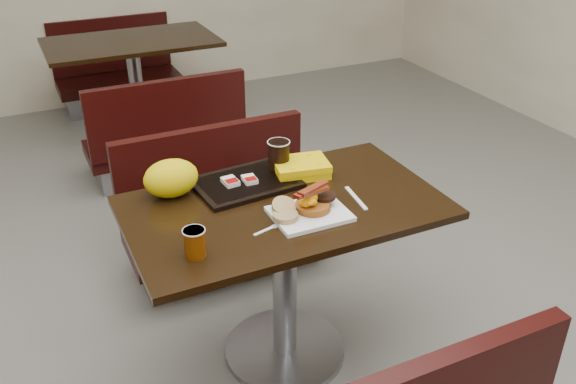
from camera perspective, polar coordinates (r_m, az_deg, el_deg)
name	(u,v)px	position (r m, az deg, el deg)	size (l,w,h in m)	color
floor	(285,352)	(2.81, -0.29, -14.50)	(6.00, 7.00, 0.01)	slate
table_near	(285,283)	(2.57, -0.31, -8.39)	(1.20, 0.70, 0.75)	black
bench_near_n	(226,209)	(3.12, -5.75, -1.53)	(1.00, 0.46, 0.72)	black
table_far	(137,90)	(4.80, -13.73, 9.08)	(1.20, 0.70, 0.75)	black
bench_far_s	(162,125)	(4.16, -11.50, 6.06)	(1.00, 0.46, 0.72)	black
bench_far_n	(117,66)	(5.46, -15.41, 11.08)	(1.00, 0.46, 0.72)	black
platter	(310,214)	(2.28, 2.00, -2.02)	(0.28, 0.21, 0.02)	white
pancake_stack	(313,206)	(2.29, 2.31, -1.27)	(0.13, 0.13, 0.03)	brown
sausage_patty	(324,196)	(2.32, 3.35, -0.37)	(0.09, 0.09, 0.01)	black
scrambled_eggs	(310,198)	(2.26, 2.05, -0.58)	(0.10, 0.08, 0.05)	#FFA405
bacon_strips	(312,191)	(2.24, 2.18, 0.08)	(0.17, 0.07, 0.01)	#460505
muffin_bottom	(285,216)	(2.23, -0.24, -2.24)	(0.09, 0.09, 0.02)	tan
muffin_top	(284,207)	(2.27, -0.39, -1.35)	(0.09, 0.09, 0.02)	tan
coffee_cup_near	(195,243)	(2.06, -8.58, -4.66)	(0.07, 0.07, 0.10)	#9C4505
fork	(264,231)	(2.19, -2.26, -3.61)	(0.12, 0.02, 0.00)	white
knife	(356,198)	(2.41, 6.28, -0.55)	(0.19, 0.02, 0.00)	white
condiment_syrup	(245,200)	(2.38, -3.95, -0.72)	(0.04, 0.03, 0.01)	#AD5407
tray	(246,183)	(2.50, -3.93, 0.85)	(0.40, 0.29, 0.02)	black
hashbrown_sleeve_left	(230,181)	(2.47, -5.34, 0.97)	(0.05, 0.07, 0.02)	silver
hashbrown_sleeve_right	(250,179)	(2.48, -3.55, 1.16)	(0.05, 0.07, 0.02)	silver
coffee_cup_far	(279,155)	(2.56, -0.86, 3.41)	(0.09, 0.09, 0.12)	black
clamshell	(301,168)	(2.56, 1.20, 2.23)	(0.22, 0.17, 0.06)	#E8BC03
paper_bag	(171,178)	(2.43, -10.71, 1.26)	(0.21, 0.16, 0.15)	yellow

